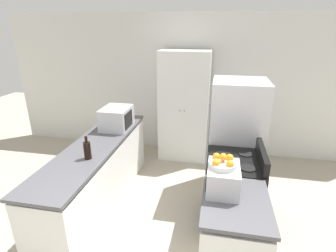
{
  "coord_description": "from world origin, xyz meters",
  "views": [
    {
      "loc": [
        0.66,
        -1.51,
        2.35
      ],
      "look_at": [
        0.0,
        1.85,
        1.05
      ],
      "focal_mm": 28.0,
      "sensor_mm": 36.0,
      "label": 1
    }
  ],
  "objects_px": {
    "refrigerator": "(236,139)",
    "fruit_bowl": "(223,163)",
    "microwave": "(117,118)",
    "pantry_cabinet": "(184,106)",
    "stove": "(232,193)",
    "toaster_oven": "(223,178)",
    "wine_bottle": "(87,150)"
  },
  "relations": [
    {
      "from": "stove",
      "to": "microwave",
      "type": "relative_size",
      "value": 2.16
    },
    {
      "from": "pantry_cabinet",
      "to": "wine_bottle",
      "type": "height_order",
      "value": "pantry_cabinet"
    },
    {
      "from": "refrigerator",
      "to": "toaster_oven",
      "type": "height_order",
      "value": "refrigerator"
    },
    {
      "from": "refrigerator",
      "to": "fruit_bowl",
      "type": "relative_size",
      "value": 6.52
    },
    {
      "from": "microwave",
      "to": "wine_bottle",
      "type": "height_order",
      "value": "microwave"
    },
    {
      "from": "wine_bottle",
      "to": "toaster_oven",
      "type": "height_order",
      "value": "wine_bottle"
    },
    {
      "from": "wine_bottle",
      "to": "fruit_bowl",
      "type": "relative_size",
      "value": 1.08
    },
    {
      "from": "stove",
      "to": "microwave",
      "type": "distance_m",
      "value": 1.95
    },
    {
      "from": "pantry_cabinet",
      "to": "stove",
      "type": "distance_m",
      "value": 2.04
    },
    {
      "from": "stove",
      "to": "toaster_oven",
      "type": "distance_m",
      "value": 0.87
    },
    {
      "from": "refrigerator",
      "to": "toaster_oven",
      "type": "distance_m",
      "value": 1.42
    },
    {
      "from": "pantry_cabinet",
      "to": "stove",
      "type": "bearing_deg",
      "value": -64.85
    },
    {
      "from": "stove",
      "to": "wine_bottle",
      "type": "relative_size",
      "value": 3.82
    },
    {
      "from": "pantry_cabinet",
      "to": "fruit_bowl",
      "type": "xyz_separation_m",
      "value": [
        0.68,
        -2.42,
        0.21
      ]
    },
    {
      "from": "pantry_cabinet",
      "to": "wine_bottle",
      "type": "distance_m",
      "value": 2.24
    },
    {
      "from": "pantry_cabinet",
      "to": "stove",
      "type": "relative_size",
      "value": 1.85
    },
    {
      "from": "microwave",
      "to": "toaster_oven",
      "type": "distance_m",
      "value": 2.06
    },
    {
      "from": "stove",
      "to": "microwave",
      "type": "height_order",
      "value": "microwave"
    },
    {
      "from": "stove",
      "to": "toaster_oven",
      "type": "xyz_separation_m",
      "value": [
        -0.15,
        -0.63,
        0.57
      ]
    },
    {
      "from": "toaster_oven",
      "to": "fruit_bowl",
      "type": "bearing_deg",
      "value": 178.39
    },
    {
      "from": "pantry_cabinet",
      "to": "wine_bottle",
      "type": "xyz_separation_m",
      "value": [
        -0.84,
        -2.08,
        0.03
      ]
    },
    {
      "from": "stove",
      "to": "refrigerator",
      "type": "xyz_separation_m",
      "value": [
        0.04,
        0.76,
        0.38
      ]
    },
    {
      "from": "stove",
      "to": "toaster_oven",
      "type": "height_order",
      "value": "toaster_oven"
    },
    {
      "from": "toaster_oven",
      "to": "microwave",
      "type": "bearing_deg",
      "value": 139.54
    },
    {
      "from": "microwave",
      "to": "refrigerator",
      "type": "bearing_deg",
      "value": 2.02
    },
    {
      "from": "pantry_cabinet",
      "to": "stove",
      "type": "xyz_separation_m",
      "value": [
        0.84,
        -1.78,
        -0.53
      ]
    },
    {
      "from": "toaster_oven",
      "to": "stove",
      "type": "bearing_deg",
      "value": 76.96
    },
    {
      "from": "stove",
      "to": "fruit_bowl",
      "type": "bearing_deg",
      "value": -104.09
    },
    {
      "from": "refrigerator",
      "to": "microwave",
      "type": "bearing_deg",
      "value": -177.98
    },
    {
      "from": "microwave",
      "to": "fruit_bowl",
      "type": "bearing_deg",
      "value": -40.67
    },
    {
      "from": "refrigerator",
      "to": "fruit_bowl",
      "type": "height_order",
      "value": "refrigerator"
    },
    {
      "from": "wine_bottle",
      "to": "refrigerator",
      "type": "bearing_deg",
      "value": 31.64
    }
  ]
}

